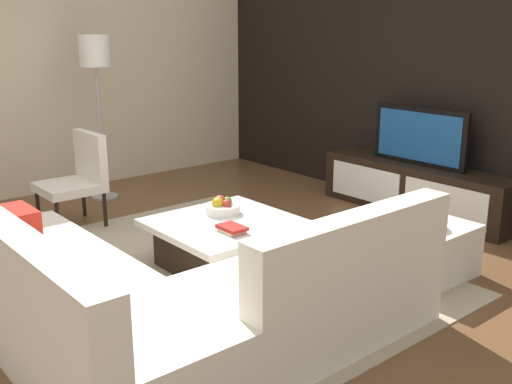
{
  "coord_description": "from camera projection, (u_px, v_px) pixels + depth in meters",
  "views": [
    {
      "loc": [
        3.38,
        -2.53,
        1.83
      ],
      "look_at": [
        -0.19,
        0.47,
        0.53
      ],
      "focal_mm": 42.12,
      "sensor_mm": 36.0,
      "label": 1
    }
  ],
  "objects": [
    {
      "name": "floor_lamp",
      "position": [
        96.0,
        61.0,
        6.18
      ],
      "size": [
        0.32,
        0.32,
        1.73
      ],
      "color": "#A5A5AA",
      "rests_on": "ground"
    },
    {
      "name": "coffee_table",
      "position": [
        226.0,
        243.0,
        4.64
      ],
      "size": [
        1.0,
        1.03,
        0.38
      ],
      "color": "black",
      "rests_on": "ground"
    },
    {
      "name": "feature_wall_back",
      "position": [
        443.0,
        70.0,
        5.85
      ],
      "size": [
        6.4,
        0.12,
        2.8
      ],
      "primitive_type": "cube",
      "color": "black",
      "rests_on": "ground"
    },
    {
      "name": "accent_chair_near",
      "position": [
        79.0,
        174.0,
        5.57
      ],
      "size": [
        0.54,
        0.53,
        0.87
      ],
      "rotation": [
        0.0,
        0.0,
        0.05
      ],
      "color": "black",
      "rests_on": "ground"
    },
    {
      "name": "television",
      "position": [
        420.0,
        136.0,
        5.83
      ],
      "size": [
        1.03,
        0.06,
        0.56
      ],
      "color": "black",
      "rests_on": "media_console"
    },
    {
      "name": "fruit_bowl",
      "position": [
        222.0,
        207.0,
        4.77
      ],
      "size": [
        0.28,
        0.28,
        0.14
      ],
      "color": "silver",
      "rests_on": "coffee_table"
    },
    {
      "name": "book_stack",
      "position": [
        232.0,
        229.0,
        4.34
      ],
      "size": [
        0.22,
        0.15,
        0.05
      ],
      "color": "#CCB78C",
      "rests_on": "coffee_table"
    },
    {
      "name": "ottoman",
      "position": [
        416.0,
        248.0,
        4.53
      ],
      "size": [
        0.7,
        0.7,
        0.4
      ],
      "primitive_type": "cube",
      "color": "silver",
      "rests_on": "ground"
    },
    {
      "name": "decorative_ball",
      "position": [
        420.0,
        208.0,
        4.45
      ],
      "size": [
        0.24,
        0.24,
        0.24
      ],
      "primitive_type": "sphere",
      "color": "#AD8451",
      "rests_on": "ottoman"
    },
    {
      "name": "ground_plane",
      "position": [
        224.0,
        275.0,
        4.55
      ],
      "size": [
        14.0,
        14.0,
        0.0
      ],
      "primitive_type": "plane",
      "color": "brown"
    },
    {
      "name": "sectional_couch",
      "position": [
        157.0,
        296.0,
        3.54
      ],
      "size": [
        2.52,
        2.35,
        0.84
      ],
      "color": "silver",
      "rests_on": "ground"
    },
    {
      "name": "media_console",
      "position": [
        416.0,
        189.0,
        5.97
      ],
      "size": [
        2.03,
        0.45,
        0.5
      ],
      "color": "black",
      "rests_on": "ground"
    },
    {
      "name": "side_wall_left",
      "position": [
        63.0,
        64.0,
        6.66
      ],
      "size": [
        0.12,
        5.2,
        2.8
      ],
      "primitive_type": "cube",
      "color": "beige",
      "rests_on": "ground"
    },
    {
      "name": "area_rug",
      "position": [
        216.0,
        270.0,
        4.63
      ],
      "size": [
        3.31,
        2.53,
        0.01
      ],
      "primitive_type": "cube",
      "color": "tan",
      "rests_on": "ground"
    }
  ]
}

